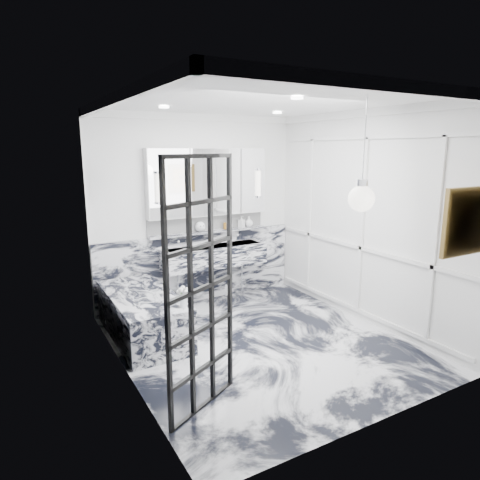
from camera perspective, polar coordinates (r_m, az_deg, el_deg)
floor at (r=5.34m, az=2.78°, el=-13.50°), size 3.60×3.60×0.00m
ceiling at (r=4.85m, az=3.13°, el=17.93°), size 3.60×3.60×0.00m
wall_back at (r=6.47m, az=-5.67°, el=3.96°), size 3.60×0.00×3.60m
wall_front at (r=3.56m, az=18.73°, el=-3.25°), size 3.60×0.00×3.60m
wall_left at (r=4.28m, az=-15.45°, el=-0.55°), size 0.00×3.60×3.60m
wall_right at (r=5.91m, az=16.16°, el=2.78°), size 0.00×3.60×3.60m
marble_clad_back at (r=6.63m, az=-5.43°, el=-3.57°), size 3.18×0.05×1.05m
marble_clad_left at (r=4.29m, az=-15.22°, el=-1.31°), size 0.02×3.56×2.68m
panel_molding at (r=5.91m, az=15.97°, el=1.81°), size 0.03×3.40×2.30m
soap_bottle_a at (r=6.64m, az=-1.36°, el=2.42°), size 0.08×0.08×0.21m
soap_bottle_b at (r=6.74m, az=0.19°, el=2.47°), size 0.11×0.11×0.18m
soap_bottle_c at (r=6.81m, az=1.18°, el=2.48°), size 0.15×0.15×0.16m
face_pot at (r=6.43m, az=-5.33°, el=1.79°), size 0.15×0.15×0.15m
amber_bottle at (r=6.61m, az=-2.04°, el=1.90°), size 0.04×0.04×0.10m
flower_vase at (r=4.91m, az=-7.55°, el=-8.22°), size 0.08×0.08×0.12m
crittall_door at (r=3.72m, az=-5.17°, el=-6.47°), size 0.80×0.45×2.24m
artwork at (r=4.37m, az=27.93°, el=2.20°), size 0.52×0.05×0.52m
pendant_light at (r=3.88m, az=15.88°, el=5.30°), size 0.23×0.23×0.23m
trough_sink at (r=6.45m, az=-3.44°, el=-2.10°), size 1.60×0.45×0.30m
ledge at (r=6.52m, az=-4.12°, el=1.10°), size 1.90×0.14×0.04m
subway_tile at (r=6.55m, az=-4.37°, el=2.35°), size 1.90×0.03×0.23m
mirror_cabinet at (r=6.42m, az=-4.24°, el=7.70°), size 1.90×0.16×1.00m
sconce_left at (r=6.03m, az=-10.94°, el=6.86°), size 0.07×0.07×0.40m
sconce_right at (r=6.74m, az=2.48°, el=7.58°), size 0.07×0.07×0.40m
bathtub at (r=5.54m, az=-12.83°, el=-9.74°), size 0.75×1.65×0.55m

